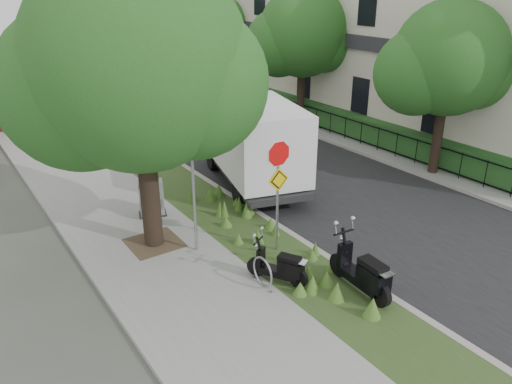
# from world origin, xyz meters

# --- Properties ---
(ground) EXTENTS (120.00, 120.00, 0.00)m
(ground) POSITION_xyz_m (0.00, 0.00, 0.00)
(ground) COLOR #4C5147
(ground) RESTS_ON ground
(sidewalk_near) EXTENTS (3.50, 60.00, 0.12)m
(sidewalk_near) POSITION_xyz_m (-4.25, 10.00, 0.06)
(sidewalk_near) COLOR gray
(sidewalk_near) RESTS_ON ground
(verge) EXTENTS (2.00, 60.00, 0.12)m
(verge) POSITION_xyz_m (-1.50, 10.00, 0.06)
(verge) COLOR #29461E
(verge) RESTS_ON ground
(kerb_near) EXTENTS (0.20, 60.00, 0.13)m
(kerb_near) POSITION_xyz_m (-0.50, 10.00, 0.07)
(kerb_near) COLOR #9E9991
(kerb_near) RESTS_ON ground
(road) EXTENTS (7.00, 60.00, 0.01)m
(road) POSITION_xyz_m (3.00, 10.00, 0.01)
(road) COLOR black
(road) RESTS_ON ground
(kerb_far) EXTENTS (0.20, 60.00, 0.13)m
(kerb_far) POSITION_xyz_m (6.50, 10.00, 0.07)
(kerb_far) COLOR #9E9991
(kerb_far) RESTS_ON ground
(footpath_far) EXTENTS (3.20, 60.00, 0.12)m
(footpath_far) POSITION_xyz_m (8.20, 10.00, 0.06)
(footpath_far) COLOR gray
(footpath_far) RESTS_ON ground
(street_tree_main) EXTENTS (6.21, 5.54, 7.66)m
(street_tree_main) POSITION_xyz_m (-4.08, 2.86, 4.80)
(street_tree_main) COLOR black
(street_tree_main) RESTS_ON ground
(bare_post) EXTENTS (0.08, 0.08, 4.00)m
(bare_post) POSITION_xyz_m (-3.20, 1.80, 2.12)
(bare_post) COLOR #A5A8AD
(bare_post) RESTS_ON ground
(bike_hoop) EXTENTS (0.06, 0.78, 0.77)m
(bike_hoop) POSITION_xyz_m (-2.70, -0.60, 0.50)
(bike_hoop) COLOR #A5A8AD
(bike_hoop) RESTS_ON ground
(sign_assembly) EXTENTS (0.94, 0.08, 3.22)m
(sign_assembly) POSITION_xyz_m (-1.40, 0.58, 2.33)
(sign_assembly) COLOR #A5A8AD
(sign_assembly) RESTS_ON ground
(fence_far) EXTENTS (0.04, 24.00, 1.00)m
(fence_far) POSITION_xyz_m (7.20, 10.00, 0.67)
(fence_far) COLOR black
(fence_far) RESTS_ON ground
(hedge_far) EXTENTS (1.00, 24.00, 1.10)m
(hedge_far) POSITION_xyz_m (7.90, 10.00, 0.67)
(hedge_far) COLOR #19481E
(hedge_far) RESTS_ON footpath_far
(terrace_houses) EXTENTS (7.40, 26.40, 8.20)m
(terrace_houses) POSITION_xyz_m (11.49, 10.00, 4.16)
(terrace_houses) COLOR beige
(terrace_houses) RESTS_ON ground
(far_tree_a) EXTENTS (4.60, 4.10, 6.22)m
(far_tree_a) POSITION_xyz_m (6.94, 2.05, 4.13)
(far_tree_a) COLOR black
(far_tree_a) RESTS_ON ground
(far_tree_b) EXTENTS (4.83, 4.31, 6.56)m
(far_tree_b) POSITION_xyz_m (6.94, 10.05, 4.37)
(far_tree_b) COLOR black
(far_tree_b) RESTS_ON ground
(far_tree_c) EXTENTS (4.37, 3.89, 5.93)m
(far_tree_c) POSITION_xyz_m (6.94, 18.04, 3.95)
(far_tree_c) COLOR black
(far_tree_c) RESTS_ON ground
(scooter_near) EXTENTS (0.88, 1.46, 0.76)m
(scooter_near) POSITION_xyz_m (-2.22, -0.78, 0.49)
(scooter_near) COLOR black
(scooter_near) RESTS_ON ground
(scooter_far) EXTENTS (0.50, 2.02, 0.96)m
(scooter_far) POSITION_xyz_m (-0.95, -2.23, 0.59)
(scooter_far) COLOR black
(scooter_far) RESTS_ON ground
(box_truck) EXTENTS (3.69, 6.16, 2.61)m
(box_truck) POSITION_xyz_m (0.82, 4.96, 1.70)
(box_truck) COLOR #262628
(box_truck) RESTS_ON ground
(utility_cabinet) EXTENTS (0.97, 0.80, 1.11)m
(utility_cabinet) POSITION_xyz_m (-3.30, 4.53, 0.65)
(utility_cabinet) COLOR #262628
(utility_cabinet) RESTS_ON ground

